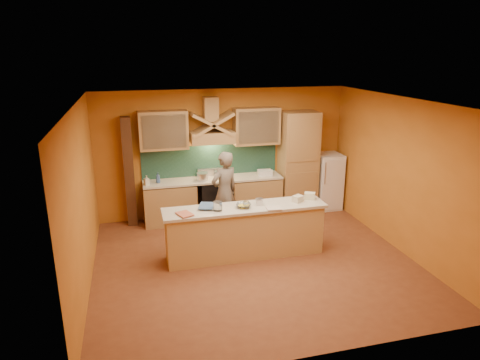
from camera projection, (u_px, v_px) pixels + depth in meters
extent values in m
cube|color=brown|center=(255.00, 262.00, 7.54)|extent=(5.50, 5.00, 0.01)
cube|color=white|center=(257.00, 102.00, 6.72)|extent=(5.50, 5.00, 0.01)
cube|color=#BE7025|center=(224.00, 153.00, 9.45)|extent=(5.50, 0.02, 2.80)
cube|color=#BE7025|center=(318.00, 253.00, 4.82)|extent=(5.50, 0.02, 2.80)
cube|color=#BE7025|center=(82.00, 201.00, 6.48)|extent=(0.02, 5.00, 2.80)
cube|color=#BE7025|center=(400.00, 175.00, 7.79)|extent=(0.02, 5.00, 2.80)
cube|color=#AD834F|center=(170.00, 204.00, 9.16)|extent=(1.10, 0.60, 0.86)
cube|color=#AD834F|center=(255.00, 196.00, 9.61)|extent=(1.10, 0.60, 0.86)
cube|color=beige|center=(213.00, 179.00, 9.25)|extent=(3.00, 0.62, 0.04)
cube|color=black|center=(214.00, 199.00, 9.38)|extent=(0.60, 0.58, 0.90)
cube|color=#1B3C31|center=(210.00, 161.00, 9.41)|extent=(3.00, 0.03, 0.70)
cube|color=#AD834F|center=(212.00, 137.00, 9.02)|extent=(0.92, 0.50, 0.24)
cube|color=#AD834F|center=(211.00, 109.00, 8.94)|extent=(0.30, 0.30, 0.50)
cube|color=#AD834F|center=(163.00, 130.00, 8.80)|extent=(1.00, 0.35, 0.80)
cube|color=#AD834F|center=(256.00, 126.00, 9.28)|extent=(1.00, 0.35, 0.80)
cube|color=#AD834F|center=(298.00, 163.00, 9.64)|extent=(0.80, 0.60, 2.30)
cube|color=white|center=(327.00, 181.00, 9.96)|extent=(0.58, 0.60, 1.30)
cube|color=#472816|center=(129.00, 172.00, 8.89)|extent=(0.20, 0.30, 2.30)
cube|color=tan|center=(245.00, 233.00, 7.67)|extent=(2.80, 0.55, 0.88)
cube|color=beige|center=(245.00, 208.00, 7.53)|extent=(2.90, 0.62, 0.05)
imported|color=#70665B|center=(224.00, 192.00, 8.60)|extent=(0.72, 0.61, 1.68)
cylinder|color=silver|center=(202.00, 177.00, 9.09)|extent=(0.24, 0.24, 0.17)
cylinder|color=silver|center=(219.00, 175.00, 9.29)|extent=(0.24, 0.24, 0.14)
imported|color=beige|center=(147.00, 180.00, 8.77)|extent=(0.12, 0.12, 0.21)
imported|color=#33528E|center=(158.00, 178.00, 8.90)|extent=(0.11, 0.12, 0.23)
imported|color=silver|center=(269.00, 172.00, 9.62)|extent=(0.27, 0.27, 0.06)
cube|color=silver|center=(265.00, 173.00, 9.49)|extent=(0.33, 0.27, 0.11)
imported|color=#B2593F|center=(179.00, 216.00, 7.07)|extent=(0.31, 0.36, 0.03)
imported|color=#3A5580|center=(199.00, 206.00, 7.46)|extent=(0.35, 0.41, 0.03)
cylinder|color=silver|center=(218.00, 206.00, 7.31)|extent=(0.20, 0.20, 0.16)
cylinder|color=silver|center=(246.00, 205.00, 7.41)|extent=(0.14, 0.14, 0.13)
cube|color=white|center=(259.00, 202.00, 7.60)|extent=(0.13, 0.13, 0.10)
imported|color=silver|center=(243.00, 206.00, 7.48)|extent=(0.33, 0.33, 0.06)
cube|color=beige|center=(274.00, 208.00, 7.42)|extent=(0.26, 0.20, 0.02)
cube|color=beige|center=(298.00, 199.00, 7.75)|extent=(0.22, 0.21, 0.11)
cube|color=beige|center=(310.00, 196.00, 7.90)|extent=(0.24, 0.22, 0.12)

